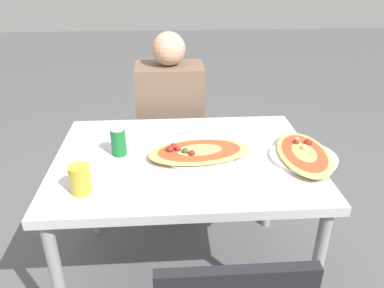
{
  "coord_description": "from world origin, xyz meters",
  "views": [
    {
      "loc": [
        -0.07,
        -1.47,
        1.54
      ],
      "look_at": [
        0.03,
        -0.0,
        0.78
      ],
      "focal_mm": 35.0,
      "sensor_mm": 36.0,
      "label": 1
    }
  ],
  "objects_px": {
    "drink_glass": "(80,179)",
    "soda_can": "(118,142)",
    "pizza_main": "(199,152)",
    "pizza_second": "(304,154)",
    "chair_far_seated": "(171,129)",
    "dining_table": "(185,170)",
    "person_seated": "(170,112)"
  },
  "relations": [
    {
      "from": "chair_far_seated",
      "to": "drink_glass",
      "type": "relative_size",
      "value": 8.11
    },
    {
      "from": "person_seated",
      "to": "soda_can",
      "type": "relative_size",
      "value": 9.19
    },
    {
      "from": "dining_table",
      "to": "pizza_main",
      "type": "relative_size",
      "value": 2.4
    },
    {
      "from": "soda_can",
      "to": "pizza_main",
      "type": "bearing_deg",
      "value": -7.12
    },
    {
      "from": "dining_table",
      "to": "pizza_main",
      "type": "xyz_separation_m",
      "value": [
        0.06,
        -0.01,
        0.09
      ]
    },
    {
      "from": "chair_far_seated",
      "to": "person_seated",
      "type": "xyz_separation_m",
      "value": [
        0.0,
        -0.12,
        0.17
      ]
    },
    {
      "from": "person_seated",
      "to": "soda_can",
      "type": "xyz_separation_m",
      "value": [
        -0.24,
        -0.6,
        0.11
      ]
    },
    {
      "from": "dining_table",
      "to": "chair_far_seated",
      "type": "relative_size",
      "value": 1.27
    },
    {
      "from": "chair_far_seated",
      "to": "drink_glass",
      "type": "bearing_deg",
      "value": 70.94
    },
    {
      "from": "chair_far_seated",
      "to": "pizza_main",
      "type": "distance_m",
      "value": 0.81
    },
    {
      "from": "pizza_second",
      "to": "soda_can",
      "type": "bearing_deg",
      "value": 173.57
    },
    {
      "from": "pizza_main",
      "to": "pizza_second",
      "type": "bearing_deg",
      "value": -5.89
    },
    {
      "from": "person_seated",
      "to": "drink_glass",
      "type": "distance_m",
      "value": 0.97
    },
    {
      "from": "pizza_main",
      "to": "soda_can",
      "type": "distance_m",
      "value": 0.36
    },
    {
      "from": "person_seated",
      "to": "drink_glass",
      "type": "relative_size",
      "value": 10.2
    },
    {
      "from": "dining_table",
      "to": "pizza_second",
      "type": "bearing_deg",
      "value": -6.1
    },
    {
      "from": "chair_far_seated",
      "to": "person_seated",
      "type": "distance_m",
      "value": 0.21
    },
    {
      "from": "dining_table",
      "to": "drink_glass",
      "type": "xyz_separation_m",
      "value": [
        -0.41,
        -0.26,
        0.13
      ]
    },
    {
      "from": "pizza_main",
      "to": "soda_can",
      "type": "height_order",
      "value": "soda_can"
    },
    {
      "from": "drink_glass",
      "to": "soda_can",
      "type": "bearing_deg",
      "value": 69.08
    },
    {
      "from": "pizza_main",
      "to": "drink_glass",
      "type": "height_order",
      "value": "drink_glass"
    },
    {
      "from": "person_seated",
      "to": "pizza_second",
      "type": "height_order",
      "value": "person_seated"
    },
    {
      "from": "dining_table",
      "to": "soda_can",
      "type": "height_order",
      "value": "soda_can"
    },
    {
      "from": "chair_far_seated",
      "to": "drink_glass",
      "type": "xyz_separation_m",
      "value": [
        -0.35,
        -1.02,
        0.28
      ]
    },
    {
      "from": "chair_far_seated",
      "to": "person_seated",
      "type": "relative_size",
      "value": 0.79
    },
    {
      "from": "soda_can",
      "to": "chair_far_seated",
      "type": "bearing_deg",
      "value": 71.71
    },
    {
      "from": "dining_table",
      "to": "chair_far_seated",
      "type": "height_order",
      "value": "chair_far_seated"
    },
    {
      "from": "person_seated",
      "to": "soda_can",
      "type": "height_order",
      "value": "person_seated"
    },
    {
      "from": "soda_can",
      "to": "drink_glass",
      "type": "relative_size",
      "value": 1.11
    },
    {
      "from": "pizza_main",
      "to": "chair_far_seated",
      "type": "bearing_deg",
      "value": 98.71
    },
    {
      "from": "drink_glass",
      "to": "pizza_second",
      "type": "xyz_separation_m",
      "value": [
        0.93,
        0.2,
        -0.04
      ]
    },
    {
      "from": "soda_can",
      "to": "pizza_second",
      "type": "height_order",
      "value": "soda_can"
    }
  ]
}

